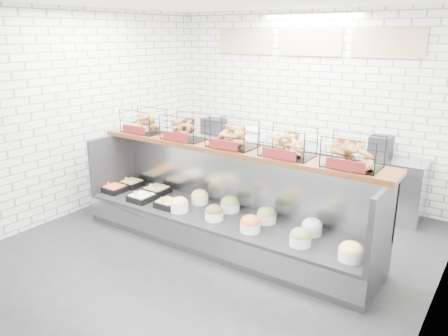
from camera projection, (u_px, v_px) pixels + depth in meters
The scene contains 5 objects.
ground at pixel (209, 253), 5.46m from camera, with size 5.50×5.50×0.00m, color black.
room_shell at pixel (236, 82), 5.33m from camera, with size 5.02×5.51×3.01m.
display_case at pixel (224, 220), 5.63m from camera, with size 4.00×0.90×1.20m.
bagel_shelf at pixel (232, 137), 5.46m from camera, with size 4.10×0.50×0.40m.
prep_counter at pixel (295, 170), 7.24m from camera, with size 4.00×0.60×1.20m.
Camera 1 is at (2.94, -3.93, 2.62)m, focal length 35.00 mm.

